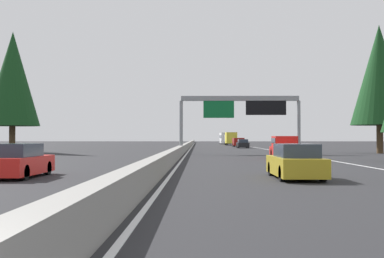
# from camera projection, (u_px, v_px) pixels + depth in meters

# --- Properties ---
(ground_plane) EXTENTS (320.00, 320.00, 0.00)m
(ground_plane) POSITION_uv_depth(u_px,v_px,m) (187.00, 151.00, 61.74)
(ground_plane) COLOR #262628
(median_barrier) EXTENTS (180.00, 0.56, 0.90)m
(median_barrier) POSITION_uv_depth(u_px,v_px,m) (188.00, 145.00, 81.75)
(median_barrier) COLOR gray
(median_barrier) RESTS_ON ground
(shoulder_stripe_right) EXTENTS (160.00, 0.16, 0.01)m
(shoulder_stripe_right) POSITION_uv_depth(u_px,v_px,m) (263.00, 149.00, 71.57)
(shoulder_stripe_right) COLOR silver
(shoulder_stripe_right) RESTS_ON ground
(shoulder_stripe_median) EXTENTS (160.00, 0.16, 0.01)m
(shoulder_stripe_median) POSITION_uv_depth(u_px,v_px,m) (190.00, 149.00, 71.73)
(shoulder_stripe_median) COLOR silver
(shoulder_stripe_median) RESTS_ON ground
(sign_gantry_overhead) EXTENTS (0.50, 12.68, 6.10)m
(sign_gantry_overhead) POSITION_uv_depth(u_px,v_px,m) (242.00, 108.00, 48.52)
(sign_gantry_overhead) COLOR gray
(sign_gantry_overhead) RESTS_ON ground
(sedan_mid_left) EXTENTS (4.40, 1.80, 1.47)m
(sedan_mid_left) POSITION_uv_depth(u_px,v_px,m) (295.00, 162.00, 19.56)
(sedan_mid_left) COLOR #AD931E
(sedan_mid_left) RESTS_ON ground
(pickup_near_right) EXTENTS (5.60, 2.00, 1.86)m
(pickup_near_right) POSITION_uv_depth(u_px,v_px,m) (286.00, 147.00, 38.39)
(pickup_near_right) COLOR red
(pickup_near_right) RESTS_ON ground
(sedan_far_right) EXTENTS (4.40, 1.80, 1.47)m
(sedan_far_right) POSITION_uv_depth(u_px,v_px,m) (243.00, 144.00, 77.12)
(sedan_far_right) COLOR black
(sedan_far_right) RESTS_ON ground
(box_truck_distant_a) EXTENTS (8.50, 2.40, 2.95)m
(box_truck_distant_a) POSITION_uv_depth(u_px,v_px,m) (231.00, 138.00, 107.05)
(box_truck_distant_a) COLOR gold
(box_truck_distant_a) RESTS_ON ground
(bus_mid_right) EXTENTS (11.50, 2.55, 3.10)m
(bus_mid_right) POSITION_uv_depth(u_px,v_px,m) (225.00, 138.00, 127.38)
(bus_mid_right) COLOR white
(bus_mid_right) RESTS_ON ground
(minivan_far_left) EXTENTS (5.00, 1.95, 1.69)m
(minivan_far_left) POSITION_uv_depth(u_px,v_px,m) (238.00, 142.00, 88.67)
(minivan_far_left) COLOR maroon
(minivan_far_left) RESTS_ON ground
(oncoming_near) EXTENTS (4.40, 1.80, 1.47)m
(oncoming_near) POSITION_uv_depth(u_px,v_px,m) (18.00, 162.00, 20.11)
(oncoming_near) COLOR red
(oncoming_near) RESTS_ON ground
(conifer_right_mid) EXTENTS (6.25, 6.25, 14.20)m
(conifer_right_mid) POSITION_uv_depth(u_px,v_px,m) (379.00, 75.00, 51.02)
(conifer_right_mid) COLOR #4C3823
(conifer_right_mid) RESTS_ON ground
(conifer_left_near) EXTENTS (6.19, 6.19, 14.07)m
(conifer_left_near) POSITION_uv_depth(u_px,v_px,m) (13.00, 79.00, 53.69)
(conifer_left_near) COLOR #4C3823
(conifer_left_near) RESTS_ON ground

